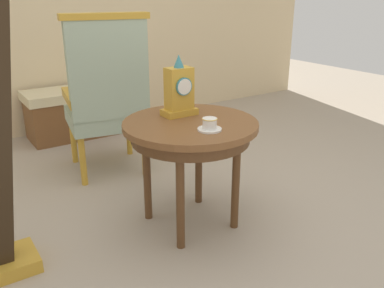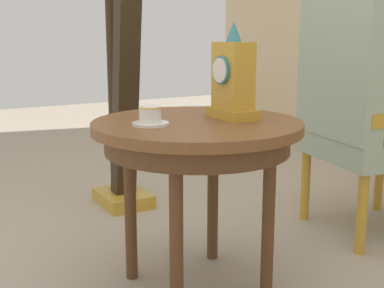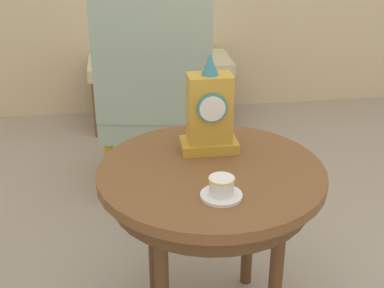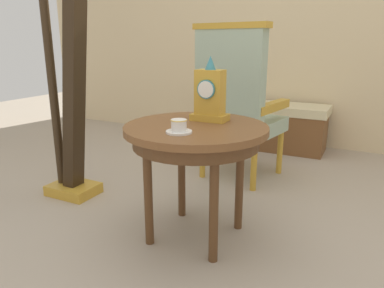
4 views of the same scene
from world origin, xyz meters
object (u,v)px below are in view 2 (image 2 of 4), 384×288
object	(u,v)px
side_table	(197,142)
armchair	(359,106)
teacup_left	(150,117)
mantel_clock	(233,80)
harp	(122,68)

from	to	relation	value
side_table	armchair	size ratio (longest dim) A/B	0.64
side_table	teacup_left	world-z (taller)	teacup_left
mantel_clock	side_table	bearing A→B (deg)	-96.54
teacup_left	mantel_clock	world-z (taller)	mantel_clock
side_table	teacup_left	distance (m)	0.20
mantel_clock	armchair	distance (m)	0.79
mantel_clock	harp	bearing A→B (deg)	-179.46
teacup_left	mantel_clock	size ratio (longest dim) A/B	0.36
side_table	mantel_clock	xyz separation A→B (m)	(0.02, 0.13, 0.21)
harp	armchair	bearing A→B (deg)	41.74
harp	side_table	bearing A→B (deg)	-7.38
mantel_clock	armchair	size ratio (longest dim) A/B	0.29
mantel_clock	armchair	xyz separation A→B (m)	(-0.12, 0.76, -0.16)
side_table	armchair	xyz separation A→B (m)	(-0.10, 0.90, 0.05)
teacup_left	mantel_clock	bearing A→B (deg)	86.89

